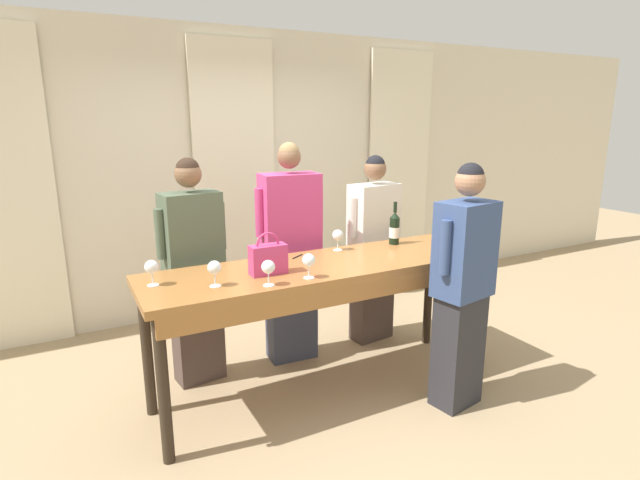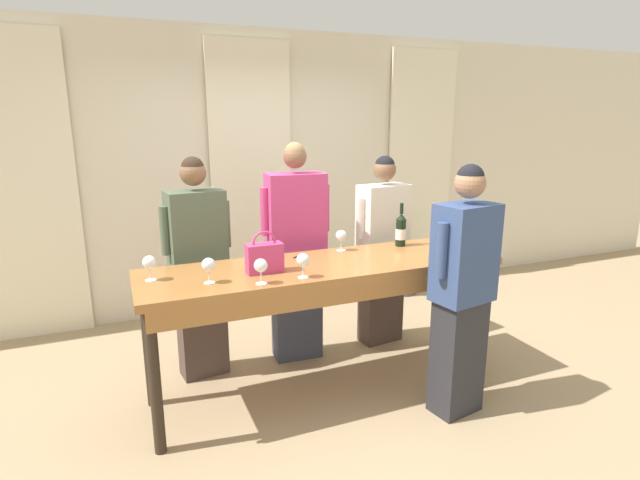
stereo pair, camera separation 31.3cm
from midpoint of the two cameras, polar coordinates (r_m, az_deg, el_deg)
ground_plane at (r=3.85m, az=2.85°, el=-16.71°), size 18.00×18.00×0.00m
wall_back at (r=5.16m, az=-6.28°, el=7.60°), size 12.00×0.06×2.80m
curtain_panel_left at (r=4.94m, az=-29.11°, el=4.99°), size 0.83×0.03×2.69m
curtain_panel_center at (r=5.11m, az=-6.06°, el=6.91°), size 0.83×0.03×2.69m
curtain_panel_right at (r=5.99m, az=12.86°, el=7.67°), size 0.83×0.03×2.69m
tasting_bar at (r=3.47m, az=3.19°, el=-4.47°), size 2.51×0.70×0.97m
wine_bottle at (r=3.97m, az=11.47°, el=1.08°), size 0.08×0.08×0.34m
handbag at (r=3.23m, az=-3.61°, el=-2.00°), size 0.24×0.10×0.28m
wine_glass_front_left at (r=3.01m, az=-3.84°, el=-3.02°), size 0.08×0.08×0.16m
wine_glass_front_mid at (r=3.11m, az=0.92°, el=-2.38°), size 0.08×0.08×0.16m
wine_glass_front_right at (r=3.76m, az=4.83°, el=0.42°), size 0.08×0.08×0.16m
wine_glass_center_left at (r=3.06m, az=-9.79°, el=-2.90°), size 0.08×0.08×0.16m
wine_glass_center_mid at (r=3.91m, az=18.52°, el=0.23°), size 0.08×0.08×0.16m
wine_glass_center_right at (r=3.19m, az=-16.31°, el=-2.57°), size 0.08×0.08×0.16m
pen at (r=3.62m, az=0.04°, el=-1.85°), size 0.11×0.08×0.01m
guest_olive_jacket at (r=3.80m, az=-11.43°, el=-3.21°), size 0.52×0.28×1.69m
guest_pink_top at (r=4.00m, az=-0.52°, el=-1.58°), size 0.57×0.29×1.77m
guest_cream_sweater at (r=4.36m, az=9.18°, el=-1.18°), size 0.54×0.28×1.65m
host_pouring at (r=3.42m, az=18.51°, el=-5.65°), size 0.49×0.32×1.68m
potted_plant at (r=5.73m, az=11.20°, el=-2.72°), size 0.34×0.34×0.65m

